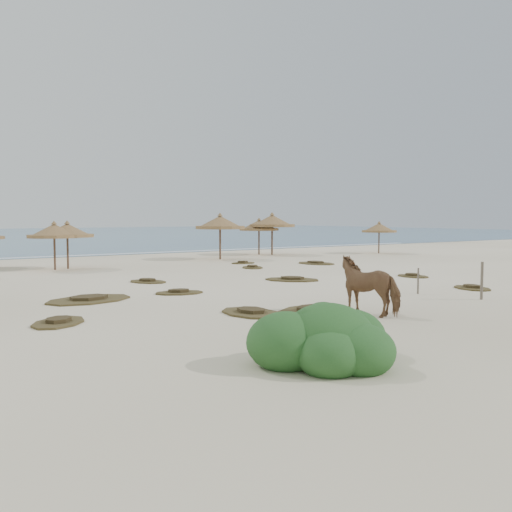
% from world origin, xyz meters
% --- Properties ---
extents(ground, '(160.00, 160.00, 0.00)m').
position_xyz_m(ground, '(0.00, 0.00, 0.00)').
color(ground, '#F9E9CC').
rests_on(ground, ground).
extents(foam_line, '(70.00, 0.60, 0.01)m').
position_xyz_m(foam_line, '(0.00, 26.00, 0.00)').
color(foam_line, white).
rests_on(foam_line, ground).
extents(palapa_2, '(2.98, 2.98, 2.62)m').
position_xyz_m(palapa_2, '(-2.30, 16.16, 2.03)').
color(palapa_2, brown).
rests_on(palapa_2, ground).
extents(palapa_3, '(3.43, 3.43, 2.61)m').
position_xyz_m(palapa_3, '(-3.05, 15.94, 2.02)').
color(palapa_3, brown).
rests_on(palapa_3, ground).
extents(palapa_4, '(3.46, 3.46, 3.07)m').
position_xyz_m(palapa_4, '(7.99, 17.41, 2.38)').
color(palapa_4, brown).
rests_on(palapa_4, ground).
extents(palapa_5, '(4.34, 4.34, 3.14)m').
position_xyz_m(palapa_5, '(13.47, 19.14, 2.44)').
color(palapa_5, brown).
rests_on(palapa_5, ground).
extents(palapa_6, '(3.06, 3.06, 2.74)m').
position_xyz_m(palapa_6, '(12.75, 19.80, 2.12)').
color(palapa_6, brown).
rests_on(palapa_6, ground).
extents(palapa_7, '(3.04, 3.04, 2.47)m').
position_xyz_m(palapa_7, '(21.09, 15.73, 1.92)').
color(palapa_7, brown).
rests_on(palapa_7, ground).
extents(horse, '(1.55, 2.19, 1.69)m').
position_xyz_m(horse, '(0.73, -3.22, 0.84)').
color(horse, brown).
rests_on(horse, ground).
extents(fence_post_near, '(0.11, 0.11, 1.29)m').
position_xyz_m(fence_post_near, '(6.00, -3.29, 0.65)').
color(fence_post_near, '#726355').
rests_on(fence_post_near, ground).
extents(fence_post_far, '(0.08, 0.08, 0.95)m').
position_xyz_m(fence_post_far, '(5.36, -1.11, 0.47)').
color(fence_post_far, '#726355').
rests_on(fence_post_far, ground).
extents(bush, '(3.04, 2.68, 1.36)m').
position_xyz_m(bush, '(-3.98, -6.69, 0.45)').
color(bush, '#2D632A').
rests_on(bush, ground).
extents(scrub_1, '(3.39, 2.60, 0.16)m').
position_xyz_m(scrub_1, '(-5.12, 4.03, 0.05)').
color(scrub_1, '#504323').
rests_on(scrub_1, ground).
extents(scrub_2, '(2.03, 1.61, 0.16)m').
position_xyz_m(scrub_2, '(-1.83, 3.89, 0.05)').
color(scrub_2, '#504323').
rests_on(scrub_2, ground).
extents(scrub_3, '(2.77, 2.87, 0.16)m').
position_xyz_m(scrub_3, '(4.27, 4.97, 0.05)').
color(scrub_3, '#504323').
rests_on(scrub_3, ground).
extents(scrub_4, '(1.23, 1.77, 0.16)m').
position_xyz_m(scrub_4, '(9.85, 2.93, 0.05)').
color(scrub_4, '#504323').
rests_on(scrub_4, ground).
extents(scrub_5, '(1.95, 2.71, 0.16)m').
position_xyz_m(scrub_5, '(10.84, 11.07, 0.05)').
color(scrub_5, '#504323').
rests_on(scrub_5, ground).
extents(scrub_7, '(1.73, 2.02, 0.16)m').
position_xyz_m(scrub_7, '(6.18, 10.93, 0.05)').
color(scrub_7, '#504323').
rests_on(scrub_7, ground).
extents(scrub_9, '(1.57, 2.30, 0.16)m').
position_xyz_m(scrub_9, '(-2.07, -1.23, 0.05)').
color(scrub_9, '#504323').
rests_on(scrub_9, ground).
extents(scrub_10, '(1.59, 1.14, 0.16)m').
position_xyz_m(scrub_10, '(7.36, 13.70, 0.05)').
color(scrub_10, '#504323').
rests_on(scrub_10, ground).
extents(scrub_11, '(2.14, 2.23, 0.16)m').
position_xyz_m(scrub_11, '(-7.12, 0.39, 0.05)').
color(scrub_11, '#504323').
rests_on(scrub_11, ground).
extents(scrub_12, '(1.64, 2.02, 0.16)m').
position_xyz_m(scrub_12, '(8.24, -1.37, 0.05)').
color(scrub_12, '#504323').
rests_on(scrub_12, ground).
extents(scrub_13, '(1.79, 2.11, 0.16)m').
position_xyz_m(scrub_13, '(-1.32, 7.87, 0.05)').
color(scrub_13, '#504323').
rests_on(scrub_13, ground).
extents(scrub_14, '(3.12, 2.47, 0.16)m').
position_xyz_m(scrub_14, '(-0.32, -1.96, 0.05)').
color(scrub_14, '#504323').
rests_on(scrub_14, ground).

